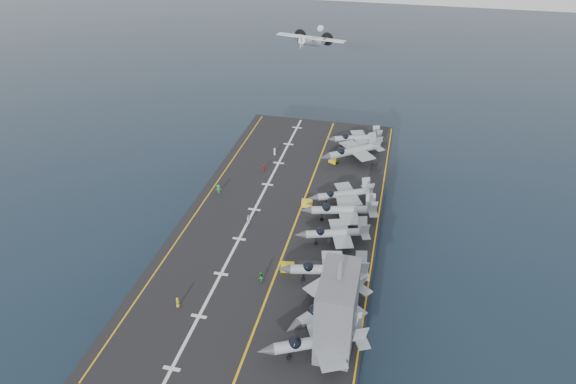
% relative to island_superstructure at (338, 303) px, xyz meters
% --- Properties ---
extents(ground, '(500.00, 500.00, 0.00)m').
position_rel_island_superstructure_xyz_m(ground, '(-15.00, 30.00, -17.90)').
color(ground, '#142135').
rests_on(ground, ground).
extents(hull, '(36.00, 90.00, 10.00)m').
position_rel_island_superstructure_xyz_m(hull, '(-15.00, 30.00, -12.90)').
color(hull, '#56595E').
rests_on(hull, ground).
extents(flight_deck, '(38.00, 92.00, 0.40)m').
position_rel_island_superstructure_xyz_m(flight_deck, '(-15.00, 30.00, -7.70)').
color(flight_deck, black).
rests_on(flight_deck, hull).
extents(foul_line, '(0.35, 90.00, 0.02)m').
position_rel_island_superstructure_xyz_m(foul_line, '(-12.00, 30.00, -7.48)').
color(foul_line, gold).
rests_on(foul_line, flight_deck).
extents(landing_centerline, '(0.50, 90.00, 0.02)m').
position_rel_island_superstructure_xyz_m(landing_centerline, '(-21.00, 30.00, -7.48)').
color(landing_centerline, silver).
rests_on(landing_centerline, flight_deck).
extents(deck_edge_port, '(0.25, 90.00, 0.02)m').
position_rel_island_superstructure_xyz_m(deck_edge_port, '(-32.00, 30.00, -7.48)').
color(deck_edge_port, gold).
rests_on(deck_edge_port, flight_deck).
extents(deck_edge_stbd, '(0.25, 90.00, 0.02)m').
position_rel_island_superstructure_xyz_m(deck_edge_stbd, '(3.50, 30.00, -7.48)').
color(deck_edge_stbd, gold).
rests_on(deck_edge_stbd, flight_deck).
extents(island_superstructure, '(5.00, 10.00, 15.00)m').
position_rel_island_superstructure_xyz_m(island_superstructure, '(0.00, 0.00, 0.00)').
color(island_superstructure, '#56595E').
rests_on(island_superstructure, flight_deck).
extents(fighter_jet_0, '(18.27, 15.84, 5.33)m').
position_rel_island_superstructure_xyz_m(fighter_jet_0, '(-1.91, -2.88, -4.83)').
color(fighter_jet_0, '#919AA1').
rests_on(fighter_jet_0, flight_deck).
extents(fighter_jet_1, '(17.45, 18.64, 5.39)m').
position_rel_island_superstructure_xyz_m(fighter_jet_1, '(-1.63, 4.91, -4.81)').
color(fighter_jet_1, '#99A2AA').
rests_on(fighter_jet_1, flight_deck).
extents(fighter_jet_2, '(16.69, 12.90, 5.18)m').
position_rel_island_superstructure_xyz_m(fighter_jet_2, '(-3.13, 12.45, -4.91)').
color(fighter_jet_2, gray).
rests_on(fighter_jet_2, flight_deck).
extents(fighter_jet_3, '(15.55, 12.63, 4.67)m').
position_rel_island_superstructure_xyz_m(fighter_jet_3, '(-3.37, 22.99, -5.16)').
color(fighter_jet_3, '#8D939C').
rests_on(fighter_jet_3, flight_deck).
extents(fighter_jet_4, '(16.73, 13.15, 5.13)m').
position_rel_island_superstructure_xyz_m(fighter_jet_4, '(-3.21, 30.41, -4.93)').
color(fighter_jet_4, '#9DA3AB').
rests_on(fighter_jet_4, flight_deck).
extents(fighter_jet_5, '(16.21, 14.11, 4.73)m').
position_rel_island_superstructure_xyz_m(fighter_jet_5, '(-3.83, 36.46, -5.14)').
color(fighter_jet_5, '#949BA5').
rests_on(fighter_jet_5, flight_deck).
extents(fighter_jet_7, '(18.97, 18.06, 5.50)m').
position_rel_island_superstructure_xyz_m(fighter_jet_7, '(-4.24, 55.18, -4.75)').
color(fighter_jet_7, gray).
rests_on(fighter_jet_7, flight_deck).
extents(fighter_jet_8, '(15.76, 12.94, 4.71)m').
position_rel_island_superstructure_xyz_m(fighter_jet_8, '(-4.29, 62.87, -5.15)').
color(fighter_jet_8, '#9AA1AA').
rests_on(fighter_jet_8, flight_deck).
extents(tow_cart_a, '(2.44, 1.79, 1.34)m').
position_rel_island_superstructure_xyz_m(tow_cart_a, '(-10.28, 13.52, -6.83)').
color(tow_cart_a, gold).
rests_on(tow_cart_a, flight_deck).
extents(tow_cart_b, '(2.35, 1.67, 1.32)m').
position_rel_island_superstructure_xyz_m(tow_cart_b, '(-10.97, 33.71, -6.84)').
color(tow_cart_b, yellow).
rests_on(tow_cart_b, flight_deck).
extents(tow_cart_c, '(2.25, 1.91, 1.14)m').
position_rel_island_superstructure_xyz_m(tow_cart_c, '(-8.65, 53.12, -6.93)').
color(tow_cart_c, gold).
rests_on(tow_cart_c, flight_deck).
extents(crew_0, '(0.72, 1.07, 1.76)m').
position_rel_island_superstructure_xyz_m(crew_0, '(-24.92, 1.24, -6.62)').
color(crew_0, gold).
rests_on(crew_0, flight_deck).
extents(crew_2, '(1.24, 0.96, 1.85)m').
position_rel_island_superstructure_xyz_m(crew_2, '(-20.68, 25.20, -6.57)').
color(crew_2, silver).
rests_on(crew_2, flight_deck).
extents(crew_3, '(1.41, 1.23, 1.96)m').
position_rel_island_superstructure_xyz_m(crew_3, '(-30.12, 34.31, -6.52)').
color(crew_3, green).
rests_on(crew_3, flight_deck).
extents(crew_4, '(0.84, 1.12, 1.70)m').
position_rel_island_superstructure_xyz_m(crew_4, '(-23.31, 45.50, -6.65)').
color(crew_4, red).
rests_on(crew_4, flight_deck).
extents(crew_5, '(1.00, 1.24, 1.79)m').
position_rel_island_superstructure_xyz_m(crew_5, '(-22.91, 53.70, -6.60)').
color(crew_5, silver).
rests_on(crew_5, flight_deck).
extents(crew_7, '(1.32, 1.41, 1.96)m').
position_rel_island_superstructure_xyz_m(crew_7, '(-13.90, 9.69, -6.52)').
color(crew_7, '#268C33').
rests_on(crew_7, flight_deck).
extents(transport_plane, '(22.85, 17.85, 4.82)m').
position_rel_island_superstructure_xyz_m(transport_plane, '(-21.96, 91.47, 9.29)').
color(transport_plane, silver).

